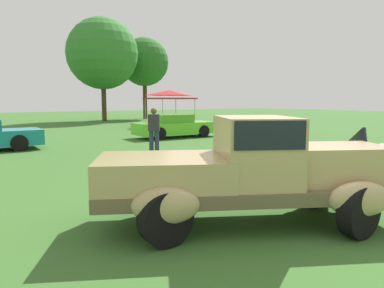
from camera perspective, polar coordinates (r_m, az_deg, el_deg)
ground_plane at (r=5.99m, az=13.19°, el=-12.06°), size 120.00×120.00×0.00m
feature_pickup_truck at (r=5.53m, az=9.39°, el=-4.20°), size 4.73×3.41×1.70m
neighbor_convertible at (r=8.51m, az=24.10°, el=-2.75°), size 4.43×4.12×1.40m
show_car_lime at (r=18.51m, az=-2.86°, el=2.94°), size 4.40×1.84×1.22m
spectator_near_truck at (r=12.58m, az=-6.24°, el=2.37°), size 0.47×0.42×1.69m
canopy_tent_left_field at (r=26.12m, az=-3.70°, el=8.16°), size 3.00×3.00×2.71m
treeline_mid_left at (r=34.80m, az=-14.44°, el=14.11°), size 6.66×6.66×9.65m
treeline_center at (r=38.13m, az=-7.80°, el=13.14°), size 5.08×5.08×8.55m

